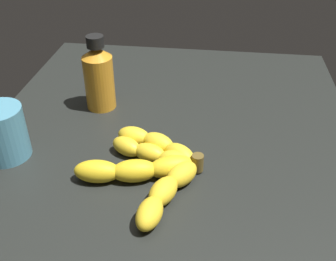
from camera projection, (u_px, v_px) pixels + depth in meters
The scene contains 4 objects.
ground_plane at pixel (164, 169), 69.71cm from camera, with size 99.26×70.89×3.34cm, color black.
banana_bunch at pixel (151, 165), 65.11cm from camera, with size 24.10×20.67×3.75cm.
honey_bottle at pixel (99, 76), 80.22cm from camera, with size 6.06×6.06×15.46cm.
coffee_mug at pixel (2, 133), 67.49cm from camera, with size 11.80×8.12×9.39cm.
Camera 1 is at (-53.20, -7.78, 43.20)cm, focal length 42.57 mm.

